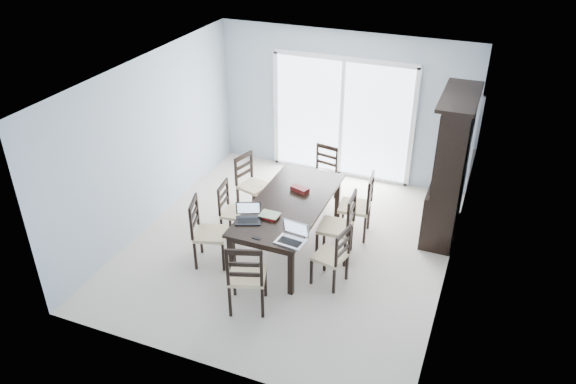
% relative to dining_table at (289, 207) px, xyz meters
% --- Properties ---
extents(floor, '(5.00, 5.00, 0.00)m').
position_rel_dining_table_xyz_m(floor, '(0.00, 0.00, -0.67)').
color(floor, beige).
rests_on(floor, ground).
extents(ceiling, '(5.00, 5.00, 0.00)m').
position_rel_dining_table_xyz_m(ceiling, '(0.00, 0.00, 1.93)').
color(ceiling, white).
rests_on(ceiling, back_wall).
extents(back_wall, '(4.50, 0.02, 2.60)m').
position_rel_dining_table_xyz_m(back_wall, '(0.00, 2.50, 0.63)').
color(back_wall, '#99A8B6').
rests_on(back_wall, floor).
extents(wall_left, '(0.02, 5.00, 2.60)m').
position_rel_dining_table_xyz_m(wall_left, '(-2.25, 0.00, 0.63)').
color(wall_left, '#99A8B6').
rests_on(wall_left, floor).
extents(wall_right, '(0.02, 5.00, 2.60)m').
position_rel_dining_table_xyz_m(wall_right, '(2.25, 0.00, 0.63)').
color(wall_right, '#99A8B6').
rests_on(wall_right, floor).
extents(balcony, '(4.50, 2.00, 0.10)m').
position_rel_dining_table_xyz_m(balcony, '(0.00, 3.50, -0.72)').
color(balcony, gray).
rests_on(balcony, ground).
extents(railing, '(4.50, 0.06, 1.10)m').
position_rel_dining_table_xyz_m(railing, '(0.00, 4.50, -0.12)').
color(railing, '#99999E').
rests_on(railing, balcony).
extents(dining_table, '(1.00, 2.20, 0.75)m').
position_rel_dining_table_xyz_m(dining_table, '(0.00, 0.00, 0.00)').
color(dining_table, black).
rests_on(dining_table, floor).
extents(china_hutch, '(0.50, 1.38, 2.20)m').
position_rel_dining_table_xyz_m(china_hutch, '(2.02, 1.25, 0.40)').
color(china_hutch, black).
rests_on(china_hutch, floor).
extents(sliding_door, '(2.52, 0.05, 2.18)m').
position_rel_dining_table_xyz_m(sliding_door, '(0.00, 2.48, 0.41)').
color(sliding_door, silver).
rests_on(sliding_door, floor).
extents(chair_left_near, '(0.56, 0.55, 1.15)m').
position_rel_dining_table_xyz_m(chair_left_near, '(-0.96, -0.79, -0.07)').
color(chair_left_near, black).
rests_on(chair_left_near, floor).
extents(chair_left_mid, '(0.44, 0.43, 1.02)m').
position_rel_dining_table_xyz_m(chair_left_mid, '(-0.91, -0.07, -0.13)').
color(chair_left_mid, black).
rests_on(chair_left_mid, floor).
extents(chair_left_far, '(0.52, 0.51, 1.09)m').
position_rel_dining_table_xyz_m(chair_left_far, '(-0.99, 0.75, -0.09)').
color(chair_left_far, black).
rests_on(chair_left_far, floor).
extents(chair_right_near, '(0.47, 0.46, 1.02)m').
position_rel_dining_table_xyz_m(chair_right_near, '(0.89, -0.60, -0.13)').
color(chair_right_near, black).
rests_on(chair_right_near, floor).
extents(chair_right_mid, '(0.49, 0.47, 1.19)m').
position_rel_dining_table_xyz_m(chair_right_mid, '(0.79, 0.02, -0.04)').
color(chair_right_mid, black).
rests_on(chair_right_mid, floor).
extents(chair_right_far, '(0.50, 0.49, 1.18)m').
position_rel_dining_table_xyz_m(chair_right_far, '(0.89, 0.67, -0.05)').
color(chair_right_far, black).
rests_on(chair_right_far, floor).
extents(chair_end_near, '(0.57, 0.58, 1.19)m').
position_rel_dining_table_xyz_m(chair_end_near, '(0.04, -1.52, -0.05)').
color(chair_end_near, black).
rests_on(chair_end_near, floor).
extents(chair_end_far, '(0.47, 0.48, 1.08)m').
position_rel_dining_table_xyz_m(chair_end_far, '(0.00, 1.53, -0.10)').
color(chair_end_far, black).
rests_on(chair_end_far, floor).
extents(laptop_dark, '(0.40, 0.35, 0.23)m').
position_rel_dining_table_xyz_m(laptop_dark, '(-0.33, -0.67, 0.13)').
color(laptop_dark, black).
rests_on(laptop_dark, dining_table).
extents(laptop_silver, '(0.39, 0.29, 0.25)m').
position_rel_dining_table_xyz_m(laptop_silver, '(0.38, -0.92, 0.14)').
color(laptop_silver, '#B7B7B9').
rests_on(laptop_silver, dining_table).
extents(book_stack, '(0.28, 0.22, 0.04)m').
position_rel_dining_table_xyz_m(book_stack, '(-0.11, -0.46, 0.10)').
color(book_stack, maroon).
rests_on(book_stack, dining_table).
extents(cell_phone, '(0.11, 0.06, 0.01)m').
position_rel_dining_table_xyz_m(cell_phone, '(-0.06, -1.00, 0.08)').
color(cell_phone, black).
rests_on(cell_phone, dining_table).
extents(game_box, '(0.29, 0.21, 0.07)m').
position_rel_dining_table_xyz_m(game_box, '(0.03, 0.35, 0.11)').
color(game_box, '#501410').
rests_on(game_box, dining_table).
extents(hot_tub, '(2.34, 2.17, 1.05)m').
position_rel_dining_table_xyz_m(hot_tub, '(-0.52, 3.56, -0.15)').
color(hot_tub, brown).
rests_on(hot_tub, balcony).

